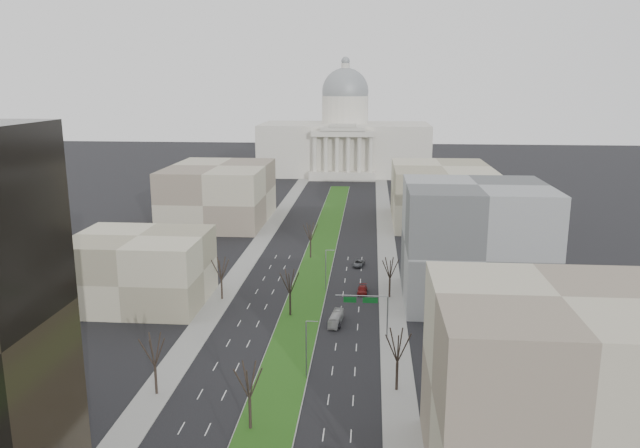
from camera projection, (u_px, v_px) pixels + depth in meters
The scene contains 24 objects.
ground at pixel (318, 258), 158.07m from camera, with size 600.00×600.00×0.00m, color black.
median at pixel (318, 259), 157.07m from camera, with size 8.00×222.03×0.20m.
sidewalk_left at pixel (228, 288), 135.18m from camera, with size 5.00×330.00×0.15m, color gray.
sidewalk_right at pixel (390, 292), 132.37m from camera, with size 5.00×330.00×0.15m, color gray.
capitol at pixel (345, 140), 299.69m from camera, with size 80.00×46.00×55.00m.
building_beige_left at pixel (140, 269), 125.16m from camera, with size 26.00×22.00×14.00m, color gray.
building_tan_right at pixel (553, 393), 67.49m from camera, with size 26.00×24.00×22.00m, color gray.
building_grey_right at pixel (475, 243), 125.45m from camera, with size 28.00×26.00×24.00m, color #585B5D.
building_far_left at pixel (219, 194), 197.71m from camera, with size 30.00×40.00×18.00m, color gray.
building_far_right at pixel (441, 194), 196.94m from camera, with size 30.00×40.00×18.00m, color gray.
tree_left_mid at pixel (154, 349), 87.96m from camera, with size 5.40×5.40×9.72m.
tree_left_far at pixel (221, 268), 126.84m from camera, with size 5.28×5.28×9.50m.
tree_right_mid at pixel (398, 345), 89.04m from camera, with size 5.52×5.52×9.94m.
tree_right_far at pixel (390, 267), 128.03m from camera, with size 5.04×5.04×9.07m.
tree_median_a at pixel (249, 380), 78.97m from camera, with size 5.40×5.40×9.72m.
tree_median_b at pixel (290, 281), 117.81m from camera, with size 5.40×5.40×9.72m.
tree_median_c at pixel (310, 231), 156.66m from camera, with size 5.40×5.40×9.72m.
streetlamp_median_b at pixel (307, 348), 93.56m from camera, with size 1.90×0.20×9.16m.
streetlamp_median_c at pixel (326, 270), 132.41m from camera, with size 1.90×0.20×9.16m.
mast_arm_signs at pixel (372, 306), 107.08m from camera, with size 9.12×0.24×8.09m.
car_black at pixel (336, 322), 114.48m from camera, with size 1.44×4.12×1.36m, color black.
car_red at pixel (362, 290), 131.94m from camera, with size 2.04×5.01×1.45m, color #640D0D.
car_grey_far at pixel (359, 263), 151.32m from camera, with size 2.33×5.04×1.40m, color #4A4D52.
box_van at pixel (336, 319), 115.26m from camera, with size 1.74×7.44×2.07m, color silver.
Camera 1 is at (12.94, -31.54, 43.95)m, focal length 35.00 mm.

